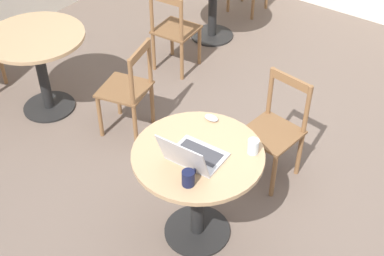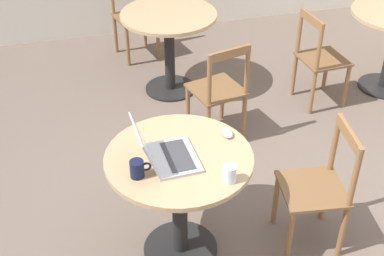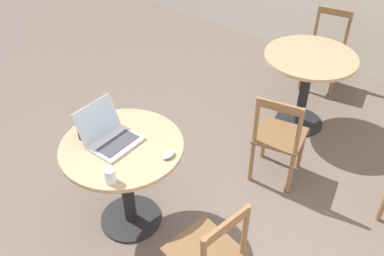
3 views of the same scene
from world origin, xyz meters
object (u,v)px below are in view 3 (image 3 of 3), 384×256
object	(u,v)px
chair_far_back	(325,50)
laptop	(110,135)
chair_far_front	(279,138)
mug	(84,132)
cafe_table_far	(308,74)
cafe_table_near	(124,165)
mouse	(169,155)
drinking_glass	(110,175)
chair_near_right	(208,255)

from	to	relation	value
chair_far_back	laptop	distance (m)	2.81
chair_far_front	mug	size ratio (longest dim) A/B	7.29
chair_far_front	laptop	world-z (taller)	laptop
cafe_table_far	mug	size ratio (longest dim) A/B	7.22
cafe_table_near	mouse	bearing A→B (deg)	20.16
mug	laptop	bearing A→B (deg)	28.22
cafe_table_near	mug	distance (m)	0.36
drinking_glass	laptop	bearing A→B (deg)	138.79
cafe_table_far	chair_near_right	world-z (taller)	chair_near_right
chair_far_back	chair_near_right	bearing A→B (deg)	-77.27
cafe_table_far	chair_near_right	distance (m)	2.12
chair_near_right	drinking_glass	xyz separation A→B (m)	(-0.64, -0.16, 0.38)
chair_far_front	mouse	size ratio (longest dim) A/B	8.48
mug	drinking_glass	distance (m)	0.48
chair_near_right	laptop	size ratio (longest dim) A/B	2.47
cafe_table_near	chair_near_right	size ratio (longest dim) A/B	0.99
cafe_table_near	chair_near_right	world-z (taller)	chair_near_right
laptop	drinking_glass	size ratio (longest dim) A/B	3.50
cafe_table_far	mouse	xyz separation A→B (m)	(-0.06, -1.83, 0.20)
cafe_table_near	chair_near_right	bearing A→B (deg)	-7.81
mouse	chair_far_back	bearing A→B (deg)	92.65
cafe_table_far	mouse	world-z (taller)	mouse
mug	chair_far_front	bearing A→B (deg)	55.52
chair_far_front	chair_far_back	size ratio (longest dim) A/B	1.00
cafe_table_near	cafe_table_far	distance (m)	1.98
chair_far_back	mouse	xyz separation A→B (m)	(0.12, -2.63, 0.35)
chair_near_right	mug	distance (m)	1.16
chair_far_front	mug	world-z (taller)	mug
mouse	mug	distance (m)	0.62
chair_far_front	mouse	xyz separation A→B (m)	(-0.27, -1.00, 0.35)
cafe_table_near	chair_far_front	bearing A→B (deg)	62.06
cafe_table_far	chair_far_back	xyz separation A→B (m)	(-0.19, 0.80, -0.15)
cafe_table_near	chair_far_front	xyz separation A→B (m)	(0.59, 1.12, -0.15)
mug	drinking_glass	bearing A→B (deg)	-19.76
chair_far_back	laptop	world-z (taller)	laptop
chair_far_back	chair_far_front	bearing A→B (deg)	-76.45
chair_far_front	mouse	bearing A→B (deg)	-105.16
laptop	mouse	world-z (taller)	laptop
cafe_table_near	cafe_table_far	world-z (taller)	same
laptop	mouse	distance (m)	0.43
cafe_table_far	laptop	xyz separation A→B (m)	(-0.47, -1.97, 0.24)
laptop	chair_far_front	bearing A→B (deg)	59.27
cafe_table_near	cafe_table_far	bearing A→B (deg)	78.78
mouse	cafe_table_near	bearing A→B (deg)	-159.84
cafe_table_far	chair_far_front	distance (m)	0.86
laptop	drinking_glass	distance (m)	0.38
chair_near_right	mug	size ratio (longest dim) A/B	7.29
chair_far_front	drinking_glass	distance (m)	1.49
cafe_table_far	laptop	world-z (taller)	laptop
cafe_table_near	cafe_table_far	size ratio (longest dim) A/B	1.00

